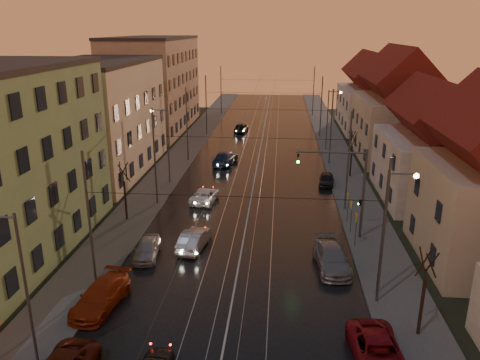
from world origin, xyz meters
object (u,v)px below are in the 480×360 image
(traffic_light_mast, at_px, (351,182))
(parked_right_2, at_px, (326,180))
(street_lamp_0, at_px, (18,277))
(driving_car_2, at_px, (205,196))
(parked_right_1, at_px, (332,258))
(driving_car_1, at_px, (194,239))
(parked_right_0, at_px, (378,354))
(driving_car_4, at_px, (241,128))
(driving_car_3, at_px, (225,158))
(parked_left_3, at_px, (147,248))
(parked_left_2, at_px, (101,296))
(street_lamp_2, at_px, (165,139))
(street_lamp_3, at_px, (330,114))
(street_lamp_1, at_px, (389,221))

(traffic_light_mast, distance_m, parked_right_2, 13.60)
(street_lamp_0, xyz_separation_m, driving_car_2, (4.79, 23.06, -4.27))
(driving_car_2, xyz_separation_m, parked_right_1, (10.66, -11.90, 0.13))
(driving_car_1, bearing_deg, driving_car_2, -77.77)
(street_lamp_0, xyz_separation_m, parked_right_0, (16.70, 1.43, -4.17))
(driving_car_1, height_order, driving_car_4, driving_car_4)
(driving_car_3, xyz_separation_m, parked_left_3, (-2.77, -24.29, -0.13))
(parked_left_2, bearing_deg, driving_car_4, 92.93)
(street_lamp_2, xyz_separation_m, parked_left_2, (1.50, -22.83, -4.17))
(street_lamp_2, distance_m, parked_right_1, 23.22)
(driving_car_1, distance_m, parked_left_2, 9.07)
(street_lamp_0, xyz_separation_m, parked_right_2, (16.66, 28.99, -4.27))
(street_lamp_0, relative_size, driving_car_3, 1.46)
(traffic_light_mast, xyz_separation_m, parked_left_2, (-15.59, -10.82, -3.88))
(street_lamp_3, bearing_deg, street_lamp_2, -138.69)
(street_lamp_2, relative_size, driving_car_2, 1.80)
(driving_car_3, bearing_deg, parked_left_3, 90.75)
(street_lamp_1, xyz_separation_m, driving_car_4, (-12.60, 46.13, -4.13))
(traffic_light_mast, bearing_deg, street_lamp_0, -136.90)
(parked_right_0, relative_size, parked_right_2, 1.41)
(driving_car_4, bearing_deg, driving_car_3, 94.16)
(street_lamp_2, height_order, driving_car_2, street_lamp_2)
(parked_right_1, xyz_separation_m, parked_right_2, (1.21, 17.83, -0.12))
(street_lamp_3, relative_size, driving_car_3, 1.46)
(street_lamp_3, bearing_deg, driving_car_1, -112.36)
(driving_car_2, xyz_separation_m, parked_left_2, (-3.28, -17.89, 0.10))
(street_lamp_3, bearing_deg, parked_right_1, -94.81)
(street_lamp_0, xyz_separation_m, parked_left_3, (2.46, 11.63, -4.22))
(street_lamp_0, relative_size, parked_left_2, 1.63)
(street_lamp_0, distance_m, parked_right_0, 17.28)
(parked_left_2, xyz_separation_m, parked_right_0, (15.20, -3.74, -0.00))
(parked_right_0, distance_m, parked_right_2, 27.56)
(street_lamp_0, height_order, driving_car_2, street_lamp_0)
(driving_car_4, bearing_deg, driving_car_1, 95.31)
(street_lamp_1, distance_m, driving_car_1, 14.32)
(street_lamp_0, distance_m, street_lamp_1, 19.89)
(street_lamp_0, height_order, driving_car_4, street_lamp_0)
(street_lamp_3, distance_m, traffic_light_mast, 28.03)
(street_lamp_2, bearing_deg, street_lamp_1, -47.68)
(parked_right_0, bearing_deg, parked_left_2, 162.51)
(parked_right_1, bearing_deg, parked_right_0, -87.16)
(street_lamp_2, bearing_deg, street_lamp_0, -90.00)
(street_lamp_1, distance_m, driving_car_4, 48.00)
(driving_car_3, relative_size, parked_right_1, 1.06)
(driving_car_4, distance_m, parked_left_2, 49.13)
(driving_car_3, bearing_deg, street_lamp_0, 88.96)
(parked_left_3, distance_m, parked_right_1, 12.99)
(parked_left_3, bearing_deg, parked_right_0, -41.16)
(driving_car_3, relative_size, parked_left_2, 1.11)
(street_lamp_2, relative_size, parked_left_3, 2.04)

